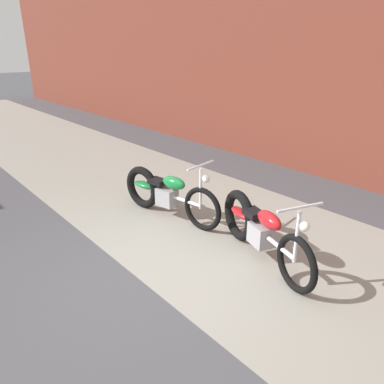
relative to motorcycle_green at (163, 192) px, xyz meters
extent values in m
plane|color=#47474C|center=(1.33, -1.31, -0.40)|extent=(80.00, 80.00, 0.00)
cube|color=gray|center=(1.33, 0.44, -0.40)|extent=(36.00, 3.50, 0.01)
cube|color=brown|center=(1.33, 3.89, 2.26)|extent=(36.00, 0.50, 5.31)
torus|color=black|center=(0.80, 0.13, -0.06)|extent=(0.68, 0.19, 0.68)
torus|color=black|center=(-0.49, -0.08, -0.03)|extent=(0.74, 0.24, 0.73)
cylinder|color=silver|center=(0.16, 0.02, -0.02)|extent=(1.23, 0.25, 0.06)
cube|color=#99999E|center=(0.08, 0.01, -0.06)|extent=(0.35, 0.27, 0.28)
ellipsoid|color=#197A38|center=(0.23, 0.04, 0.22)|extent=(0.46, 0.26, 0.20)
ellipsoid|color=#197A38|center=(-0.44, -0.07, 0.03)|extent=(0.46, 0.25, 0.10)
cube|color=black|center=(-0.12, -0.02, 0.16)|extent=(0.31, 0.24, 0.08)
cylinder|color=silver|center=(0.76, 0.12, 0.25)|extent=(0.05, 0.05, 0.62)
cylinder|color=silver|center=(0.76, 0.12, 0.61)|extent=(0.12, 0.58, 0.03)
sphere|color=white|center=(0.86, 0.14, 0.43)|extent=(0.11, 0.11, 0.11)
cylinder|color=silver|center=(-0.18, 0.12, -0.14)|extent=(0.55, 0.15, 0.06)
torus|color=black|center=(2.57, -0.07, -0.06)|extent=(0.67, 0.29, 0.68)
torus|color=black|center=(1.33, 0.34, -0.03)|extent=(0.73, 0.35, 0.73)
cylinder|color=silver|center=(1.95, 0.13, -0.02)|extent=(1.19, 0.44, 0.06)
cube|color=#99999E|center=(1.88, 0.16, -0.06)|extent=(0.37, 0.31, 0.28)
ellipsoid|color=red|center=(2.03, 0.11, 0.22)|extent=(0.48, 0.32, 0.20)
ellipsoid|color=red|center=(1.38, 0.32, 0.03)|extent=(0.47, 0.31, 0.10)
cube|color=black|center=(1.69, 0.22, 0.16)|extent=(0.33, 0.28, 0.08)
cylinder|color=silver|center=(2.53, -0.06, 0.25)|extent=(0.06, 0.06, 0.62)
cylinder|color=silver|center=(2.53, -0.06, 0.61)|extent=(0.21, 0.56, 0.03)
sphere|color=white|center=(2.63, -0.09, 0.43)|extent=(0.11, 0.11, 0.11)
cylinder|color=silver|center=(1.70, 0.37, -0.14)|extent=(0.54, 0.23, 0.06)
camera|label=1|loc=(4.46, -3.24, 2.19)|focal=34.34mm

